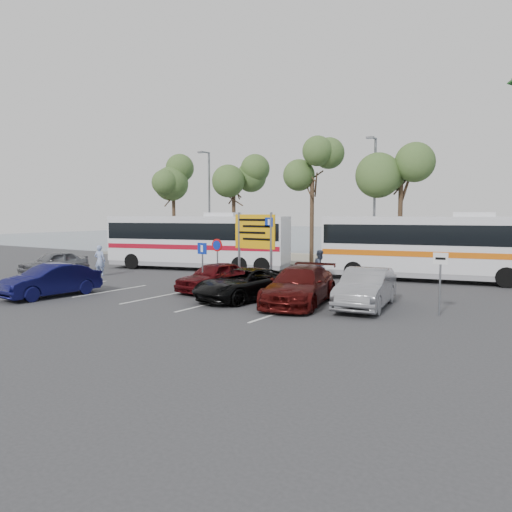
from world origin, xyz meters
The scene contains 25 objects.
ground centered at (0.00, 0.00, 0.00)m, with size 120.00×120.00×0.00m, color #323235.
kerb_strip centered at (0.00, 14.00, 0.07)m, with size 44.00×2.40×0.15m, color gray.
seawall centered at (0.00, 16.00, 0.30)m, with size 48.00×0.80×0.60m, color #A69E85.
sea centered at (0.00, 60.00, 0.01)m, with size 140.00×140.00×0.00m, color #3D5561.
tree_far_left centered at (-14.00, 14.00, 6.33)m, with size 3.20×3.20×7.60m.
tree_left centered at (-8.00, 14.00, 6.00)m, with size 3.20×3.20×7.20m.
tree_mid centered at (-1.50, 14.00, 6.65)m, with size 3.20×3.20×8.00m.
tree_right centered at (4.50, 14.00, 6.17)m, with size 3.20×3.20×7.40m.
street_lamp_left centered at (-10.00, 13.52, 4.60)m, with size 0.45×1.15×8.01m.
street_lamp_right centered at (3.00, 13.52, 4.60)m, with size 0.45×1.15×8.01m.
direction_sign centered at (1.00, 3.20, 2.43)m, with size 2.20×0.12×3.60m.
sign_no_stop centered at (-0.60, 2.38, 1.58)m, with size 0.60×0.08×2.35m.
sign_parking centered at (-0.20, 0.79, 1.47)m, with size 0.50×0.07×2.25m.
sign_taxi centered at (9.80, 1.49, 1.42)m, with size 0.50×0.07×2.20m.
lane_markings centered at (-1.14, -1.00, 0.00)m, with size 12.02×4.20×0.01m, color silver, non-canonical shape.
coach_bus_left centered at (-6.50, 7.99, 1.67)m, with size 11.79×5.44×3.60m.
coach_bus_right centered at (7.50, 10.50, 1.68)m, with size 11.86×4.65×3.62m.
car_silver_a centered at (-12.00, 1.50, 0.67)m, with size 1.59×3.94×1.34m, color slate.
car_blue centered at (-5.04, -3.49, 0.70)m, with size 1.47×4.23×1.39m, color #0E0E42.
car_maroon centered at (4.72, 0.72, 0.74)m, with size 2.07×5.08×1.48m, color #440C0B.
car_red centered at (-0.08, 1.50, 0.67)m, with size 1.59×3.96×1.35m, color #4F0B0F.
suv_black centered at (2.32, 0.45, 0.65)m, with size 2.15×4.66×1.30m, color black.
car_silver_b centered at (7.12, 1.50, 0.74)m, with size 1.57×4.49×1.48m, color gray.
pedestrian_near centered at (-9.00, 2.38, 0.88)m, with size 0.64×0.42×1.76m, color #90A2D1.
pedestrian_far centered at (2.80, 6.50, 0.85)m, with size 0.83×0.64×1.70m, color #333B4D.
Camera 1 is at (13.85, -16.30, 3.55)m, focal length 35.00 mm.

